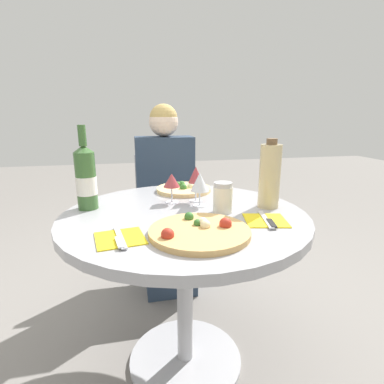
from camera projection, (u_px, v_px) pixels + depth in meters
name	position (u px, v px, depth m)	size (l,w,h in m)	color
ground_plane	(185.00, 360.00, 1.39)	(12.00, 12.00, 0.00)	gray
dining_table	(185.00, 245.00, 1.25)	(0.99, 0.99, 0.73)	#B2B2B7
chair_behind_diner	(165.00, 217.00, 2.09)	(0.37, 0.37, 0.84)	#ADADB2
seated_diner	(167.00, 207.00, 1.94)	(0.37, 0.40, 1.17)	#28384C
pizza_large	(199.00, 231.00, 0.99)	(0.34, 0.34, 0.05)	tan
pizza_small_far	(184.00, 189.00, 1.54)	(0.28, 0.28, 0.05)	#E5C17F
wine_bottle	(86.00, 178.00, 1.23)	(0.08, 0.08, 0.35)	#38602D
tall_carafe	(270.00, 176.00, 1.25)	(0.09, 0.09, 0.29)	tan
sugar_shaker	(223.00, 198.00, 1.20)	(0.08, 0.08, 0.12)	silver
wine_glass_front_right	(200.00, 183.00, 1.27)	(0.08, 0.08, 0.15)	silver
wine_glass_back_right	(196.00, 176.00, 1.34)	(0.07, 0.07, 0.16)	silver
wine_glass_back_left	(172.00, 181.00, 1.32)	(0.07, 0.07, 0.13)	silver
place_setting_left	(120.00, 238.00, 0.95)	(0.17, 0.19, 0.01)	yellow
place_setting_right	(266.00, 220.00, 1.11)	(0.18, 0.19, 0.01)	yellow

